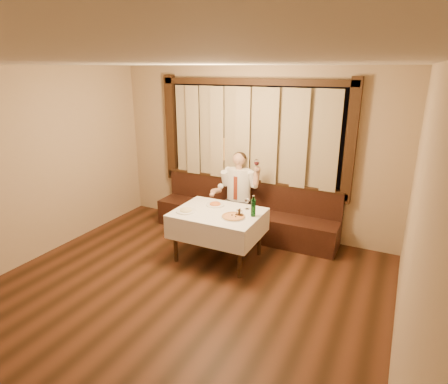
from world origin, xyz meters
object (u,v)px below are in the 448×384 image
at_px(pizza, 233,217).
at_px(green_bottle, 253,207).
at_px(seated_man, 237,188).
at_px(banquette, 245,216).
at_px(pasta_cream, 186,209).
at_px(pasta_red, 215,203).
at_px(dining_table, 218,218).
at_px(cruet_caddy, 239,214).

distance_m(pizza, green_bottle, 0.31).
height_order(green_bottle, seated_man, seated_man).
bearing_deg(banquette, seated_man, -141.48).
xyz_separation_m(pasta_cream, green_bottle, (0.95, 0.27, 0.09)).
height_order(pizza, pasta_red, pasta_red).
distance_m(pasta_cream, green_bottle, 0.99).
distance_m(pasta_red, green_bottle, 0.71).
relative_size(green_bottle, seated_man, 0.22).
height_order(dining_table, green_bottle, green_bottle).
height_order(dining_table, pasta_cream, pasta_cream).
height_order(green_bottle, cruet_caddy, green_bottle).
xyz_separation_m(banquette, green_bottle, (0.53, -0.96, 0.58)).
bearing_deg(dining_table, cruet_caddy, -5.80).
bearing_deg(green_bottle, pizza, -143.14).
relative_size(pizza, seated_man, 0.24).
relative_size(banquette, pasta_red, 11.42).
distance_m(pasta_cream, seated_man, 1.19).
distance_m(pasta_red, cruet_caddy, 0.58).
relative_size(dining_table, green_bottle, 4.08).
distance_m(cruet_caddy, seated_man, 1.08).
height_order(pasta_cream, seated_man, seated_man).
bearing_deg(green_bottle, pasta_red, 167.26).
height_order(pizza, seated_man, seated_man).
distance_m(dining_table, pizza, 0.34).
xyz_separation_m(dining_table, pasta_cream, (-0.42, -0.21, 0.15)).
height_order(banquette, pizza, banquette).
bearing_deg(seated_man, dining_table, -83.11).
distance_m(banquette, dining_table, 1.08).
relative_size(dining_table, cruet_caddy, 11.06).
relative_size(pizza, cruet_caddy, 3.01).
xyz_separation_m(pasta_cream, seated_man, (0.31, 1.14, 0.03)).
distance_m(dining_table, pasta_red, 0.31).
distance_m(green_bottle, seated_man, 1.09).
height_order(pasta_cream, green_bottle, green_bottle).
height_order(dining_table, seated_man, seated_man).
bearing_deg(pizza, seated_man, 111.58).
xyz_separation_m(pizza, green_bottle, (0.23, 0.17, 0.12)).
bearing_deg(dining_table, green_bottle, 6.62).
relative_size(pizza, pasta_cream, 1.19).
xyz_separation_m(banquette, seated_man, (-0.11, -0.09, 0.52)).
bearing_deg(green_bottle, cruet_caddy, -150.10).
distance_m(dining_table, pasta_cream, 0.49).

